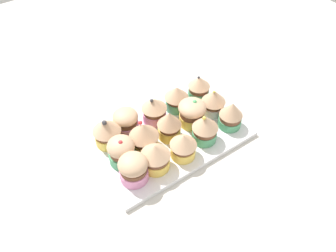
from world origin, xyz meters
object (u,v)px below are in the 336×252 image
cupcake_4 (231,115)px  cupcake_14 (199,88)px  cupcake_1 (155,156)px  cupcake_9 (214,102)px  cupcake_8 (193,113)px  cupcake_2 (183,145)px  cupcake_6 (143,134)px  baking_tray (168,136)px  cupcake_13 (177,97)px  cupcake_0 (133,168)px  cupcake_11 (126,120)px  cupcake_3 (205,128)px  cupcake_7 (168,125)px  cupcake_12 (154,110)px  cupcake_10 (107,131)px  cupcake_5 (121,151)px

cupcake_4 → cupcake_14: bearing=91.0°
cupcake_1 → cupcake_9: 21.80cm
cupcake_8 → cupcake_4: bearing=-37.5°
cupcake_4 → cupcake_8: 8.93cm
cupcake_2 → cupcake_14: cupcake_14 is taller
cupcake_6 → cupcake_8: 13.46cm
cupcake_1 → cupcake_8: cupcake_8 is taller
baking_tray → cupcake_6: (-6.49, 0.32, 4.59)cm
cupcake_13 → cupcake_14: bearing=-1.2°
cupcake_4 → cupcake_9: size_ratio=1.01×
cupcake_1 → cupcake_0: bearing=179.5°
cupcake_0 → cupcake_11: cupcake_0 is taller
cupcake_9 → cupcake_14: 6.39cm
cupcake_6 → cupcake_14: size_ratio=1.09×
cupcake_0 → cupcake_3: (18.95, 0.07, 0.39)cm
cupcake_2 → cupcake_14: bearing=41.9°
cupcake_3 → cupcake_4: 7.86cm
cupcake_4 → cupcake_11: size_ratio=1.21×
cupcake_0 → cupcake_7: bearing=24.0°
cupcake_9 → cupcake_14: same height
baking_tray → cupcake_9: (13.60, -0.28, 4.22)cm
cupcake_11 → cupcake_12: bearing=-9.9°
cupcake_2 → cupcake_4: (14.74, 1.02, 0.18)cm
cupcake_4 → cupcake_6: bearing=163.1°
cupcake_4 → cupcake_9: bearing=94.2°
cupcake_0 → cupcake_12: bearing=43.2°
cupcake_0 → cupcake_14: (26.60, 12.10, 0.15)cm
cupcake_2 → cupcake_12: bearing=87.7°
cupcake_3 → cupcake_11: cupcake_3 is taller
baking_tray → cupcake_13: cupcake_13 is taller
baking_tray → cupcake_11: cupcake_11 is taller
baking_tray → cupcake_1: cupcake_1 is taller
cupcake_4 → cupcake_7: (-14.48, 5.41, 0.35)cm
cupcake_9 → cupcake_14: (0.21, 6.39, -0.06)cm
cupcake_8 → cupcake_14: bearing=43.8°
cupcake_10 → cupcake_11: bearing=12.2°
baking_tray → cupcake_7: 4.64cm
cupcake_2 → cupcake_8: bearing=40.2°
cupcake_3 → cupcake_10: size_ratio=1.01×
cupcake_0 → cupcake_8: (19.74, 5.51, 0.15)cm
cupcake_0 → cupcake_12: size_ratio=0.93×
cupcake_1 → cupcake_4: bearing=0.3°
cupcake_14 → cupcake_0: bearing=-155.5°
cupcake_11 → cupcake_5: bearing=-125.0°
cupcake_1 → cupcake_14: (21.23, 12.15, -0.01)cm
cupcake_8 → cupcake_13: 6.73cm
cupcake_1 → cupcake_8: 15.40cm
cupcake_10 → cupcake_12: bearing=-0.2°
cupcake_3 → cupcake_7: size_ratio=0.99×
cupcake_5 → baking_tray: bearing=3.1°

